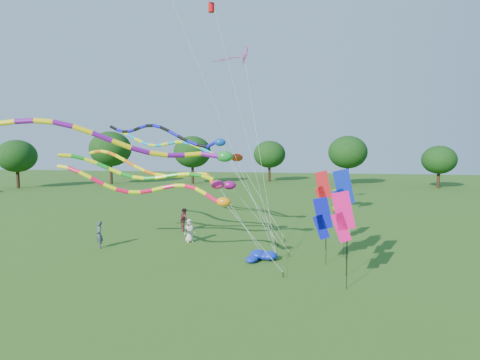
% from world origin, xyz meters
% --- Properties ---
extents(ground, '(160.00, 160.00, 0.00)m').
position_xyz_m(ground, '(0.00, 0.00, 0.00)').
color(ground, '#265315').
rests_on(ground, ground).
extents(tree_ring, '(117.40, 118.62, 9.69)m').
position_xyz_m(tree_ring, '(-1.44, 0.13, 5.80)').
color(tree_ring, '#382314').
rests_on(tree_ring, ground).
extents(tube_kite_red, '(12.24, 1.18, 6.30)m').
position_xyz_m(tube_kite_red, '(-3.47, 1.15, 4.44)').
color(tube_kite_red, black).
rests_on(tube_kite_red, ground).
extents(tube_kite_orange, '(14.67, 6.22, 7.12)m').
position_xyz_m(tube_kite_orange, '(-6.03, 8.14, 5.05)').
color(tube_kite_orange, black).
rests_on(tube_kite_orange, ground).
extents(tube_kite_purple, '(16.92, 5.69, 8.96)m').
position_xyz_m(tube_kite_purple, '(-5.54, 1.74, 6.99)').
color(tube_kite_purple, black).
rests_on(tube_kite_purple, ground).
extents(tube_kite_blue, '(13.59, 3.84, 8.99)m').
position_xyz_m(tube_kite_blue, '(-5.36, 8.79, 7.54)').
color(tube_kite_blue, black).
rests_on(tube_kite_blue, ground).
extents(tube_kite_cyan, '(14.91, 5.95, 8.76)m').
position_xyz_m(tube_kite_cyan, '(-5.30, 11.51, 6.65)').
color(tube_kite_cyan, black).
rests_on(tube_kite_cyan, ground).
extents(tube_kite_green, '(13.79, 3.78, 6.90)m').
position_xyz_m(tube_kite_green, '(-5.00, 6.46, 4.80)').
color(tube_kite_green, black).
rests_on(tube_kite_green, ground).
extents(delta_kite_high_c, '(4.99, 5.66, 14.21)m').
position_xyz_m(delta_kite_high_c, '(-0.22, 8.74, 13.14)').
color(delta_kite_high_c, black).
rests_on(delta_kite_high_c, ground).
extents(banner_pole_red, '(1.13, 0.41, 5.23)m').
position_xyz_m(banner_pole_red, '(5.29, 7.04, 3.96)').
color(banner_pole_red, black).
rests_on(banner_pole_red, ground).
extents(banner_pole_blue_a, '(1.16, 0.17, 3.95)m').
position_xyz_m(banner_pole_blue_a, '(5.16, 3.63, 2.70)').
color(banner_pole_blue_a, black).
rests_on(banner_pole_blue_a, ground).
extents(banner_pole_green, '(1.16, 0.14, 4.07)m').
position_xyz_m(banner_pole_green, '(6.40, 4.95, 2.81)').
color(banner_pole_green, black).
rests_on(banner_pole_green, ground).
extents(banner_pole_magenta_a, '(1.16, 0.14, 4.75)m').
position_xyz_m(banner_pole_magenta_a, '(5.96, -0.20, 3.48)').
color(banner_pole_magenta_a, black).
rests_on(banner_pole_magenta_a, ground).
extents(banner_pole_blue_b, '(1.16, 0.13, 5.67)m').
position_xyz_m(banner_pole_blue_b, '(6.12, 1.73, 4.39)').
color(banner_pole_blue_b, black).
rests_on(banner_pole_blue_b, ground).
extents(banner_pole_orange, '(1.13, 0.44, 4.33)m').
position_xyz_m(banner_pole_orange, '(6.33, 5.35, 3.07)').
color(banner_pole_orange, black).
rests_on(banner_pole_orange, ground).
extents(blue_nylon_heap, '(1.37, 1.52, 0.57)m').
position_xyz_m(blue_nylon_heap, '(1.59, 3.69, 0.26)').
color(blue_nylon_heap, '#0D26B0').
rests_on(blue_nylon_heap, ground).
extents(person_a, '(0.96, 0.88, 1.65)m').
position_xyz_m(person_a, '(-3.90, 7.54, 0.83)').
color(person_a, beige).
rests_on(person_a, ground).
extents(person_b, '(0.75, 0.79, 1.81)m').
position_xyz_m(person_b, '(-9.37, 4.95, 0.91)').
color(person_b, '#3D4555').
rests_on(person_b, ground).
extents(person_c, '(1.01, 1.10, 1.83)m').
position_xyz_m(person_c, '(-5.39, 11.10, 0.91)').
color(person_c, maroon).
rests_on(person_c, ground).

